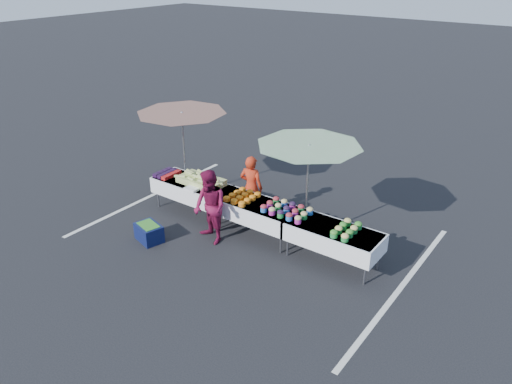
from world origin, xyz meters
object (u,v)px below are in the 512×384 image
Objects in this scene: table_right at (333,236)px; umbrella_left at (182,120)px; table_left at (192,188)px; vendor at (251,187)px; customer at (210,207)px; umbrella_right at (309,154)px; table_center at (256,210)px; storage_bin at (149,232)px.

umbrella_left is (-4.30, 0.53, 1.35)m from table_right.
vendor is (1.24, 0.59, 0.15)m from table_left.
umbrella_right is at bearing 55.83° from customer.
table_center is at bearing 0.00° from table_left.
umbrella_left is (-2.50, 0.53, 1.35)m from table_center.
table_left is 1.56m from storage_bin.
table_right is 0.74× the size of umbrella_left.
table_left is 1.38m from vendor.
customer is 0.62× the size of umbrella_left.
storage_bin is (-1.09, -2.09, -0.54)m from vendor.
table_center is 0.74× the size of umbrella_left.
storage_bin is at bearing -125.72° from customer.
vendor reaches higher than storage_bin.
storage_bin is at bearing -156.53° from table_right.
customer reaches higher than table_left.
storage_bin is (0.85, -2.03, -1.74)m from umbrella_left.
table_right is at bearing -26.53° from umbrella_right.
customer is at bearing -142.89° from umbrella_right.
vendor reaches higher than table_center.
umbrella_right is (0.95, 0.42, 1.34)m from table_center.
vendor reaches higher than table_right.
customer is 2.38× the size of storage_bin.
table_right is at bearing 0.00° from table_left.
customer is at bearing -34.08° from umbrella_left.
vendor is 2.28m from umbrella_left.
umbrella_right is at bearing 162.63° from vendor.
umbrella_right is at bearing 24.13° from table_center.
table_center is 0.83m from vendor.
umbrella_right reaches higher than vendor.
table_left is 1.19× the size of customer.
table_center is 1.27× the size of vendor.
table_left is 1.43m from customer.
table_center is 1.00× the size of table_right.
umbrella_right is at bearing 51.40° from storage_bin.
vendor is 0.94× the size of customer.
table_right is 1.19× the size of customer.
vendor is at bearing 173.69° from umbrella_right.
table_center is 0.98m from customer.
umbrella_left reaches higher than storage_bin.
table_left and table_right have the same top height.
table_right is at bearing 36.04° from customer.
table_right is 1.64m from umbrella_right.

